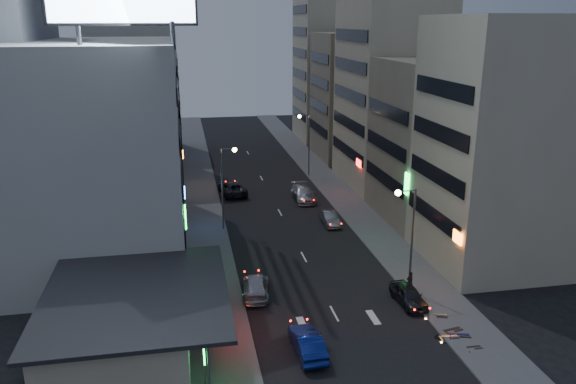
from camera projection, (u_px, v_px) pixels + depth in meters
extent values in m
plane|color=black|center=(351.00, 345.00, 35.28)|extent=(180.00, 180.00, 0.00)
cube|color=#4C4C4F|center=(203.00, 205.00, 62.04)|extent=(4.00, 120.00, 0.12)
cube|color=#4C4C4F|center=(342.00, 197.00, 64.88)|extent=(4.00, 120.00, 0.12)
cube|color=#BCB193|center=(121.00, 324.00, 34.15)|extent=(8.00, 12.00, 3.60)
cube|color=black|center=(136.00, 294.00, 33.76)|extent=(11.00, 13.00, 0.25)
cube|color=black|center=(205.00, 298.00, 34.67)|extent=(0.12, 4.00, 0.90)
cube|color=#FF1E14|center=(206.00, 298.00, 34.69)|extent=(0.04, 3.70, 0.70)
cube|color=#B2B3AE|center=(98.00, 148.00, 48.44)|extent=(14.00, 24.00, 18.00)
cube|color=#BCB193|center=(497.00, 145.00, 44.91)|extent=(10.00, 11.00, 20.00)
cube|color=gray|center=(438.00, 141.00, 56.39)|extent=(11.00, 12.00, 16.00)
cube|color=#BCB193|center=(389.00, 95.00, 67.65)|extent=(10.00, 14.00, 22.00)
cube|color=#B2B3AE|center=(135.00, 99.00, 71.92)|extent=(11.00, 10.00, 20.00)
cube|color=slate|center=(139.00, 104.00, 84.79)|extent=(12.00, 10.00, 15.00)
cube|color=gray|center=(355.00, 96.00, 82.42)|extent=(11.00, 12.00, 18.00)
cube|color=#BCB193|center=(334.00, 68.00, 94.80)|extent=(12.00, 12.00, 24.00)
cylinder|color=#595B60|center=(78.00, 33.00, 36.39)|extent=(0.30, 0.30, 1.50)
cylinder|color=#595B60|center=(173.00, 33.00, 37.45)|extent=(0.30, 0.30, 1.50)
cylinder|color=#595B60|center=(412.00, 242.00, 40.84)|extent=(0.16, 0.16, 8.00)
cylinder|color=#595B60|center=(406.00, 191.00, 39.58)|extent=(1.40, 0.10, 0.10)
sphere|color=#FFD88C|center=(398.00, 193.00, 39.50)|extent=(0.44, 0.44, 0.44)
cylinder|color=#595B60|center=(222.00, 189.00, 53.64)|extent=(0.16, 0.16, 8.00)
cylinder|color=#595B60|center=(228.00, 149.00, 52.63)|extent=(1.40, 0.10, 0.10)
sphere|color=#FFD88C|center=(235.00, 150.00, 52.77)|extent=(0.44, 0.44, 0.44)
cylinder|color=#595B60|center=(309.00, 145.00, 72.80)|extent=(0.16, 0.16, 8.00)
cylinder|color=#595B60|center=(304.00, 115.00, 71.55)|extent=(1.40, 0.10, 0.10)
sphere|color=#FFD88C|center=(299.00, 116.00, 71.47)|extent=(0.44, 0.44, 0.44)
imported|color=#26272B|center=(408.00, 295.00, 40.21)|extent=(1.82, 4.08, 1.36)
imported|color=#95969C|center=(330.00, 218.00, 56.07)|extent=(1.41, 3.93, 1.29)
imported|color=black|center=(232.00, 188.00, 65.80)|extent=(3.33, 5.90, 1.56)
imported|color=#A8AAB0|center=(303.00, 193.00, 63.67)|extent=(2.29, 5.48, 1.58)
imported|color=navy|center=(307.00, 343.00, 34.16)|extent=(1.68, 4.46, 1.46)
imported|color=#ABAEB3|center=(256.00, 286.00, 41.53)|extent=(2.52, 4.89, 1.36)
imported|color=black|center=(410.00, 282.00, 41.73)|extent=(0.68, 0.53, 1.63)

